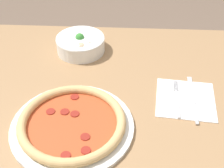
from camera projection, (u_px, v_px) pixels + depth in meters
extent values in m
cube|color=#99724C|center=(85.00, 105.00, 0.98)|extent=(1.08, 0.93, 0.03)
cylinder|color=olive|center=(4.00, 100.00, 1.53)|extent=(0.06, 0.06, 0.70)
cylinder|color=olive|center=(196.00, 107.00, 1.49)|extent=(0.06, 0.06, 0.70)
cylinder|color=white|center=(72.00, 126.00, 0.88)|extent=(0.35, 0.35, 0.01)
torus|color=tan|center=(72.00, 122.00, 0.87)|extent=(0.30, 0.30, 0.03)
cylinder|color=#B74723|center=(72.00, 124.00, 0.87)|extent=(0.27, 0.27, 0.01)
cylinder|color=maroon|center=(65.00, 112.00, 0.90)|extent=(0.03, 0.03, 0.00)
cylinder|color=maroon|center=(75.00, 97.00, 0.96)|extent=(0.03, 0.03, 0.00)
cylinder|color=maroon|center=(85.00, 137.00, 0.83)|extent=(0.03, 0.03, 0.00)
cylinder|color=maroon|center=(86.00, 150.00, 0.80)|extent=(0.03, 0.03, 0.00)
cylinder|color=maroon|center=(51.00, 111.00, 0.91)|extent=(0.03, 0.03, 0.00)
cylinder|color=maroon|center=(75.00, 114.00, 0.90)|extent=(0.03, 0.03, 0.00)
cylinder|color=maroon|center=(66.00, 155.00, 0.78)|extent=(0.03, 0.03, 0.00)
cylinder|color=white|center=(81.00, 44.00, 1.17)|extent=(0.18, 0.18, 0.06)
torus|color=white|center=(80.00, 39.00, 1.15)|extent=(0.18, 0.18, 0.01)
ellipsoid|color=tan|center=(93.00, 38.00, 1.18)|extent=(0.04, 0.03, 0.02)
ellipsoid|color=tan|center=(81.00, 40.00, 1.15)|extent=(0.04, 0.04, 0.02)
ellipsoid|color=tan|center=(81.00, 45.00, 1.12)|extent=(0.04, 0.04, 0.02)
ellipsoid|color=tan|center=(81.00, 47.00, 1.13)|extent=(0.04, 0.04, 0.02)
ellipsoid|color=#998466|center=(82.00, 48.00, 1.11)|extent=(0.04, 0.03, 0.02)
ellipsoid|color=#998466|center=(90.00, 44.00, 1.13)|extent=(0.04, 0.04, 0.02)
ellipsoid|color=#998466|center=(87.00, 51.00, 1.11)|extent=(0.04, 0.04, 0.02)
ellipsoid|color=tan|center=(90.00, 50.00, 1.12)|extent=(0.04, 0.04, 0.02)
sphere|color=#388433|center=(80.00, 37.00, 1.15)|extent=(0.03, 0.03, 0.03)
cube|color=white|center=(185.00, 99.00, 0.97)|extent=(0.20, 0.20, 0.00)
cube|color=silver|center=(178.00, 104.00, 0.95)|extent=(0.01, 0.12, 0.00)
cube|color=silver|center=(177.00, 86.00, 1.02)|extent=(0.00, 0.05, 0.00)
cube|color=silver|center=(176.00, 86.00, 1.02)|extent=(0.00, 0.05, 0.00)
cube|color=silver|center=(175.00, 86.00, 1.02)|extent=(0.00, 0.05, 0.00)
cube|color=silver|center=(174.00, 86.00, 1.02)|extent=(0.00, 0.05, 0.00)
cube|color=silver|center=(195.00, 113.00, 0.92)|extent=(0.01, 0.09, 0.01)
cube|color=silver|center=(191.00, 90.00, 1.00)|extent=(0.02, 0.13, 0.00)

